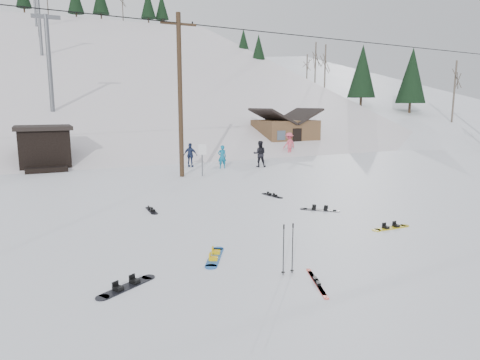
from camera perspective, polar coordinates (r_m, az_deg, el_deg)
name	(u,v)px	position (r m, az deg, el deg)	size (l,w,h in m)	color
ground	(273,261)	(11.57, 4.46, -10.66)	(200.00, 200.00, 0.00)	white
ski_slope	(84,216)	(66.56, -20.11, -4.58)	(60.00, 75.00, 45.00)	silver
ridge_right	(319,193)	(75.09, 10.47, -1.73)	(34.00, 85.00, 36.00)	white
treeline_right	(342,132)	(66.12, 13.44, 6.22)	(20.00, 60.00, 10.00)	black
treeline_crest	(64,125)	(95.60, -22.40, 6.83)	(50.00, 6.00, 10.00)	black
utility_pole	(180,94)	(24.52, -7.99, 11.33)	(2.00, 0.26, 9.00)	#3A2819
trail_sign	(202,154)	(24.64, -5.06, 3.45)	(0.50, 0.09, 1.85)	#595B60
lift_hut	(44,147)	(30.42, -24.63, 3.99)	(3.40, 4.10, 2.75)	black
lift_tower_near	(49,58)	(39.57, -24.13, 14.66)	(2.20, 0.36, 8.00)	#595B60
lift_tower_mid	(39,18)	(60.26, -25.20, 18.94)	(2.20, 0.36, 8.00)	#595B60
cabin	(285,134)	(39.21, 6.01, 6.17)	(5.39, 4.40, 3.77)	brown
hero_snowboard	(215,257)	(11.75, -3.40, -10.17)	(1.01, 1.51, 0.12)	blue
hero_skis	(317,282)	(10.33, 10.20, -13.27)	(0.69, 1.62, 0.09)	red
ski_poles	(288,248)	(10.54, 6.42, -9.06)	(0.35, 0.09, 1.27)	black
board_scatter_a	(127,286)	(10.29, -14.88, -13.54)	(1.45, 0.96, 0.11)	black
board_scatter_b	(152,210)	(17.03, -11.71, -3.97)	(0.27, 1.33, 0.09)	black
board_scatter_d	(320,210)	(17.05, 10.59, -3.90)	(1.24, 1.13, 0.11)	black
board_scatter_e	(391,227)	(15.25, 19.47, -5.98)	(1.54, 0.30, 0.11)	yellow
board_scatter_f	(272,195)	(19.41, 4.31, -2.07)	(0.46, 1.35, 0.10)	black
skier_teal	(222,157)	(27.68, -2.40, 3.11)	(0.55, 0.36, 1.51)	#0D6588
skier_dark	(260,154)	(28.32, 2.65, 3.50)	(0.84, 0.66, 1.73)	black
skier_pink	(289,144)	(34.84, 6.56, 4.77)	(1.20, 0.69, 1.86)	#D24A5C
skier_navy	(190,155)	(28.48, -6.62, 3.33)	(0.93, 0.39, 1.58)	#1D2849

